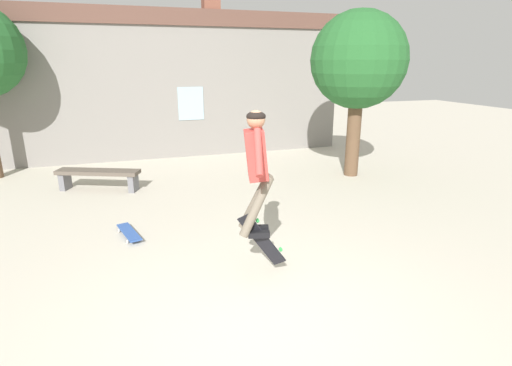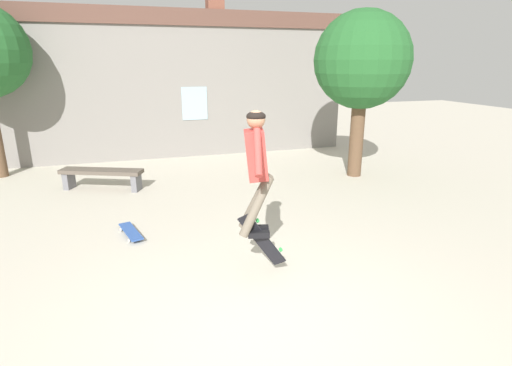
% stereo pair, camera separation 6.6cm
% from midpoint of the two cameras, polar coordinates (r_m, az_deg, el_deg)
% --- Properties ---
extents(ground_plane, '(40.00, 40.00, 0.00)m').
position_cam_midpoint_polar(ground_plane, '(4.44, 0.14, -19.12)').
color(ground_plane, beige).
extents(building_backdrop, '(10.73, 0.52, 5.13)m').
position_cam_midpoint_polar(building_backdrop, '(11.51, -12.83, 13.87)').
color(building_backdrop, gray).
rests_on(building_backdrop, ground_plane).
extents(tree_right, '(2.15, 2.15, 3.72)m').
position_cam_midpoint_polar(tree_right, '(9.52, 14.25, 16.48)').
color(tree_right, brown).
rests_on(tree_right, ground_plane).
extents(park_bench, '(1.74, 1.02, 0.44)m').
position_cam_midpoint_polar(park_bench, '(9.02, -21.80, 1.01)').
color(park_bench, brown).
rests_on(park_bench, ground_plane).
extents(skater, '(0.48, 1.19, 1.51)m').
position_cam_midpoint_polar(skater, '(4.63, -0.40, 2.99)').
color(skater, '#B23833').
extents(skateboard_flipping, '(0.56, 0.30, 0.73)m').
position_cam_midpoint_polar(skateboard_flipping, '(4.96, 0.47, -8.12)').
color(skateboard_flipping, black).
extents(skateboard_resting, '(0.37, 0.79, 0.08)m').
position_cam_midpoint_polar(skateboard_resting, '(6.57, -17.97, -6.70)').
color(skateboard_resting, '#2D519E').
rests_on(skateboard_resting, ground_plane).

